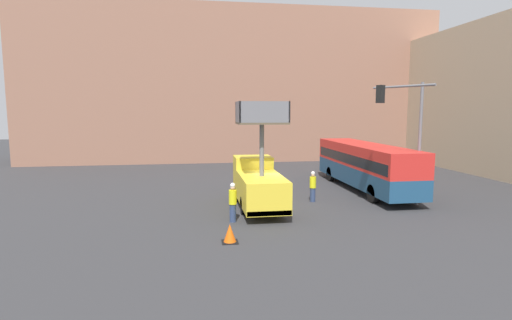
{
  "coord_description": "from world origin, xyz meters",
  "views": [
    {
      "loc": [
        -4.42,
        -21.84,
        5.4
      ],
      "look_at": [
        -1.0,
        0.46,
        2.61
      ],
      "focal_mm": 28.0,
      "sensor_mm": 36.0,
      "label": 1
    }
  ],
  "objects_px": {
    "traffic_light_pole": "(408,124)",
    "road_worker_directing": "(313,186)",
    "traffic_cone_near_truck": "(230,234)",
    "city_bus": "(365,163)",
    "utility_truck": "(258,182)",
    "road_worker_near_truck": "(233,202)"
  },
  "relations": [
    {
      "from": "traffic_light_pole",
      "to": "road_worker_directing",
      "type": "bearing_deg",
      "value": 154.23
    },
    {
      "from": "road_worker_directing",
      "to": "traffic_cone_near_truck",
      "type": "height_order",
      "value": "road_worker_directing"
    },
    {
      "from": "city_bus",
      "to": "traffic_cone_near_truck",
      "type": "distance_m",
      "value": 13.96
    },
    {
      "from": "traffic_light_pole",
      "to": "utility_truck",
      "type": "bearing_deg",
      "value": 171.9
    },
    {
      "from": "utility_truck",
      "to": "traffic_light_pole",
      "type": "distance_m",
      "value": 8.78
    },
    {
      "from": "traffic_light_pole",
      "to": "road_worker_directing",
      "type": "relative_size",
      "value": 3.81
    },
    {
      "from": "road_worker_near_truck",
      "to": "road_worker_directing",
      "type": "xyz_separation_m",
      "value": [
        5.13,
        3.63,
        -0.06
      ]
    },
    {
      "from": "road_worker_near_truck",
      "to": "traffic_cone_near_truck",
      "type": "bearing_deg",
      "value": 85.68
    },
    {
      "from": "traffic_light_pole",
      "to": "road_worker_near_truck",
      "type": "relative_size",
      "value": 3.61
    },
    {
      "from": "utility_truck",
      "to": "traffic_light_pole",
      "type": "height_order",
      "value": "traffic_light_pole"
    },
    {
      "from": "road_worker_near_truck",
      "to": "road_worker_directing",
      "type": "distance_m",
      "value": 6.28
    },
    {
      "from": "city_bus",
      "to": "traffic_cone_near_truck",
      "type": "height_order",
      "value": "city_bus"
    },
    {
      "from": "road_worker_directing",
      "to": "city_bus",
      "type": "bearing_deg",
      "value": 152.17
    },
    {
      "from": "traffic_light_pole",
      "to": "traffic_cone_near_truck",
      "type": "bearing_deg",
      "value": -156.41
    },
    {
      "from": "road_worker_directing",
      "to": "traffic_cone_near_truck",
      "type": "xyz_separation_m",
      "value": [
        -5.54,
        -6.67,
        -0.55
      ]
    },
    {
      "from": "traffic_cone_near_truck",
      "to": "traffic_light_pole",
      "type": "bearing_deg",
      "value": 23.59
    },
    {
      "from": "city_bus",
      "to": "traffic_cone_near_truck",
      "type": "bearing_deg",
      "value": 153.0
    },
    {
      "from": "city_bus",
      "to": "traffic_light_pole",
      "type": "bearing_deg",
      "value": -159.48
    },
    {
      "from": "road_worker_directing",
      "to": "traffic_cone_near_truck",
      "type": "bearing_deg",
      "value": -10.04
    },
    {
      "from": "traffic_cone_near_truck",
      "to": "city_bus",
      "type": "bearing_deg",
      "value": 43.5
    },
    {
      "from": "city_bus",
      "to": "road_worker_near_truck",
      "type": "relative_size",
      "value": 6.21
    },
    {
      "from": "traffic_cone_near_truck",
      "to": "utility_truck",
      "type": "bearing_deg",
      "value": 69.66
    }
  ]
}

